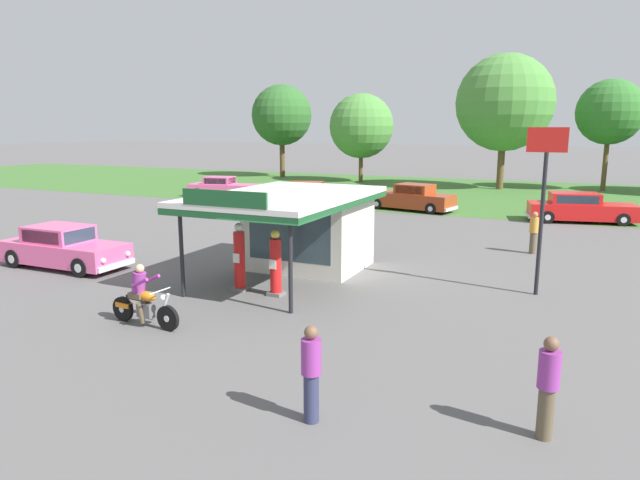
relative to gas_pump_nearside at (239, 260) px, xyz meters
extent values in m
plane|color=#5B5959|center=(1.64, -0.66, -0.96)|extent=(300.00, 300.00, 0.00)
cube|color=#3D6B2D|center=(1.64, 29.34, -0.95)|extent=(120.00, 24.00, 0.01)
cube|color=silver|center=(0.62, 3.55, 0.37)|extent=(3.76, 3.07, 2.65)
cube|color=#384C56|center=(0.62, 2.04, 0.42)|extent=(3.00, 0.05, 1.70)
cube|color=silver|center=(0.62, 1.84, 1.77)|extent=(4.46, 7.00, 0.16)
cube|color=#195128|center=(0.62, 1.84, 1.59)|extent=(4.46, 7.00, 0.18)
cube|color=#195128|center=(0.62, -1.63, 2.07)|extent=(2.63, 0.08, 0.44)
cylinder|color=black|center=(2.40, -1.26, 0.37)|extent=(0.12, 0.12, 2.65)
cylinder|color=black|center=(-1.15, -1.26, 0.37)|extent=(0.12, 0.12, 2.65)
cube|color=slate|center=(0.00, 0.00, -0.91)|extent=(0.44, 0.44, 0.10)
cylinder|color=red|center=(0.00, 0.00, 0.00)|extent=(0.34, 0.34, 1.72)
cube|color=white|center=(0.00, -0.18, 0.09)|extent=(0.22, 0.02, 0.28)
sphere|color=white|center=(0.00, 0.00, 1.00)|extent=(0.26, 0.26, 0.26)
cube|color=slate|center=(1.25, 0.00, -0.91)|extent=(0.44, 0.44, 0.10)
cylinder|color=red|center=(1.25, 0.00, -0.06)|extent=(0.34, 0.34, 1.60)
cube|color=white|center=(1.25, -0.18, 0.02)|extent=(0.22, 0.02, 0.28)
sphere|color=#EACC4C|center=(1.25, 0.00, 0.88)|extent=(0.26, 0.26, 0.26)
cylinder|color=black|center=(0.31, -3.72, -0.64)|extent=(0.65, 0.14, 0.64)
cylinder|color=silver|center=(0.31, -3.72, -0.64)|extent=(0.17, 0.13, 0.16)
cylinder|color=black|center=(-1.21, -3.62, -0.64)|extent=(0.65, 0.14, 0.64)
cylinder|color=silver|center=(-1.21, -3.62, -0.64)|extent=(0.17, 0.13, 0.16)
ellipsoid|color=orange|center=(-0.35, -3.67, -0.18)|extent=(0.57, 0.28, 0.24)
cube|color=#59595E|center=(-0.40, -3.67, -0.54)|extent=(0.45, 0.27, 0.36)
cube|color=black|center=(-0.70, -3.65, -0.24)|extent=(0.50, 0.29, 0.10)
cylinder|color=silver|center=(0.21, -3.71, -0.36)|extent=(0.37, 0.09, 0.71)
cylinder|color=silver|center=(0.09, -3.70, 0.02)|extent=(0.08, 0.70, 0.04)
sphere|color=silver|center=(0.19, -3.71, -0.14)|extent=(0.16, 0.16, 0.16)
cube|color=orange|center=(-1.16, -3.62, -0.52)|extent=(0.45, 0.21, 0.12)
cylinder|color=silver|center=(-0.79, -3.51, -0.68)|extent=(0.71, 0.13, 0.18)
cube|color=brown|center=(-0.63, -3.66, -0.18)|extent=(0.42, 0.37, 0.14)
cylinder|color=brown|center=(-0.42, -3.51, -0.58)|extent=(0.13, 0.24, 0.56)
cylinder|color=brown|center=(-0.44, -3.83, -0.58)|extent=(0.13, 0.24, 0.56)
cylinder|color=#8C338C|center=(-0.59, -3.66, 0.14)|extent=(0.43, 0.35, 0.60)
sphere|color=tan|center=(-0.53, -3.66, 0.51)|extent=(0.22, 0.22, 0.22)
cylinder|color=#8C338C|center=(-0.34, -3.47, 0.22)|extent=(0.54, 0.12, 0.31)
cylinder|color=#8C338C|center=(-0.36, -3.87, 0.22)|extent=(0.54, 0.12, 0.31)
cube|color=#E55993|center=(-7.24, -0.11, -0.41)|extent=(4.69, 1.80, 0.73)
cube|color=#E55993|center=(-7.47, -0.11, 0.24)|extent=(2.08, 1.57, 0.57)
cube|color=#283847|center=(-6.46, -0.10, 0.24)|extent=(0.05, 1.37, 0.45)
cube|color=#283847|center=(-7.47, 0.65, 0.24)|extent=(1.75, 0.04, 0.43)
cube|color=#283847|center=(-7.46, -0.87, 0.24)|extent=(1.75, 0.04, 0.43)
cube|color=silver|center=(-4.87, -0.09, -0.66)|extent=(0.13, 1.67, 0.18)
cube|color=silver|center=(-9.61, -0.13, -0.66)|extent=(0.13, 1.67, 0.18)
sphere|color=white|center=(-4.87, 0.48, -0.38)|extent=(0.18, 0.18, 0.18)
sphere|color=white|center=(-4.86, -0.65, -0.38)|extent=(0.18, 0.18, 0.18)
cylinder|color=black|center=(-5.66, 0.73, -0.63)|extent=(0.66, 0.21, 0.66)
cylinder|color=silver|center=(-5.66, 0.73, -0.63)|extent=(0.30, 0.22, 0.30)
cylinder|color=black|center=(-5.64, -0.92, -0.63)|extent=(0.66, 0.21, 0.66)
cylinder|color=silver|center=(-5.64, -0.92, -0.63)|extent=(0.30, 0.22, 0.30)
cylinder|color=black|center=(-8.84, 0.70, -0.63)|extent=(0.66, 0.21, 0.66)
cylinder|color=silver|center=(-8.84, 0.70, -0.63)|extent=(0.30, 0.22, 0.30)
cylinder|color=black|center=(-8.82, -0.94, -0.63)|extent=(0.66, 0.21, 0.66)
cylinder|color=silver|center=(-8.82, -0.94, -0.63)|extent=(0.30, 0.22, 0.30)
cube|color=#993819|center=(-0.02, 18.80, -0.36)|extent=(5.48, 2.82, 0.85)
cube|color=#993819|center=(0.27, 18.74, 0.35)|extent=(2.32, 1.96, 0.56)
cube|color=#283847|center=(-0.71, 18.94, 0.35)|extent=(0.32, 1.38, 0.45)
cube|color=#283847|center=(0.12, 17.98, 0.35)|extent=(1.71, 0.38, 0.42)
cube|color=#283847|center=(0.43, 19.50, 0.35)|extent=(1.71, 0.38, 0.42)
cube|color=silver|center=(-2.61, 19.33, -0.66)|extent=(0.46, 1.70, 0.18)
cube|color=silver|center=(2.57, 18.27, -0.66)|extent=(0.46, 1.70, 0.18)
sphere|color=white|center=(-2.73, 18.77, -0.31)|extent=(0.18, 0.18, 0.18)
sphere|color=white|center=(-2.50, 19.90, -0.31)|extent=(0.18, 0.18, 0.18)
cylinder|color=black|center=(-1.93, 18.33, -0.63)|extent=(0.69, 0.33, 0.66)
cylinder|color=silver|center=(-1.93, 18.33, -0.63)|extent=(0.34, 0.28, 0.30)
cylinder|color=black|center=(-1.59, 19.98, -0.63)|extent=(0.69, 0.33, 0.66)
cylinder|color=silver|center=(-1.59, 19.98, -0.63)|extent=(0.34, 0.28, 0.30)
cylinder|color=black|center=(1.55, 17.62, -0.63)|extent=(0.69, 0.33, 0.66)
cylinder|color=silver|center=(1.55, 17.62, -0.63)|extent=(0.34, 0.28, 0.30)
cylinder|color=black|center=(1.89, 19.27, -0.63)|extent=(0.69, 0.33, 0.66)
cylinder|color=silver|center=(1.89, 19.27, -0.63)|extent=(0.34, 0.28, 0.30)
cube|color=red|center=(9.37, 18.30, -0.38)|extent=(5.54, 2.94, 0.80)
cube|color=red|center=(8.98, 18.23, 0.30)|extent=(2.67, 2.14, 0.55)
cube|color=#283847|center=(10.12, 18.46, 0.30)|extent=(0.34, 1.49, 0.44)
cube|color=#283847|center=(8.81, 19.05, 0.30)|extent=(1.99, 0.43, 0.42)
cube|color=#283847|center=(9.14, 17.40, 0.30)|extent=(1.99, 0.43, 0.42)
cube|color=silver|center=(11.98, 18.83, -0.66)|extent=(0.48, 1.83, 0.18)
cube|color=silver|center=(6.76, 17.78, -0.66)|extent=(0.48, 1.83, 0.18)
sphere|color=white|center=(11.87, 19.44, -0.34)|extent=(0.18, 0.18, 0.18)
cylinder|color=black|center=(10.95, 19.55, -0.63)|extent=(0.69, 0.33, 0.66)
cylinder|color=silver|center=(10.95, 19.55, -0.63)|extent=(0.33, 0.27, 0.30)
cylinder|color=black|center=(11.30, 17.77, -0.63)|extent=(0.69, 0.33, 0.66)
cylinder|color=silver|center=(11.30, 17.77, -0.63)|extent=(0.33, 0.27, 0.30)
cylinder|color=black|center=(7.44, 18.84, -0.63)|extent=(0.69, 0.33, 0.66)
cylinder|color=silver|center=(7.44, 18.84, -0.63)|extent=(0.33, 0.27, 0.30)
cylinder|color=black|center=(7.80, 17.06, -0.63)|extent=(0.69, 0.33, 0.66)
cylinder|color=silver|center=(7.80, 17.06, -0.63)|extent=(0.33, 0.27, 0.30)
cube|color=#993819|center=(-6.44, 18.07, -0.38)|extent=(5.22, 2.79, 0.79)
cube|color=#993819|center=(-6.62, 18.03, 0.28)|extent=(2.39, 1.98, 0.53)
cube|color=#283847|center=(-5.61, 18.25, 0.28)|extent=(0.33, 1.37, 0.43)
cube|color=#283847|center=(-6.78, 18.78, 0.28)|extent=(1.75, 0.41, 0.40)
cube|color=#283847|center=(-6.46, 17.28, 0.28)|extent=(1.75, 0.41, 0.40)
cube|color=silver|center=(-3.99, 18.60, -0.66)|extent=(0.48, 1.68, 0.18)
cube|color=silver|center=(-8.89, 17.54, -0.66)|extent=(0.48, 1.68, 0.18)
sphere|color=white|center=(-4.11, 19.16, -0.34)|extent=(0.18, 0.18, 0.18)
sphere|color=white|center=(-3.86, 18.05, -0.34)|extent=(0.18, 0.18, 0.18)
cylinder|color=black|center=(-4.97, 19.24, -0.63)|extent=(0.69, 0.34, 0.66)
cylinder|color=silver|center=(-4.97, 19.24, -0.63)|extent=(0.34, 0.28, 0.30)
cylinder|color=black|center=(-4.62, 17.61, -0.63)|extent=(0.69, 0.34, 0.66)
cylinder|color=silver|center=(-4.62, 17.61, -0.63)|extent=(0.34, 0.28, 0.30)
cylinder|color=black|center=(-8.26, 18.52, -0.63)|extent=(0.69, 0.34, 0.66)
cylinder|color=silver|center=(-8.26, 18.52, -0.63)|extent=(0.34, 0.28, 0.30)
cylinder|color=black|center=(-7.91, 16.90, -0.63)|extent=(0.69, 0.34, 0.66)
cylinder|color=silver|center=(-7.91, 16.90, -0.63)|extent=(0.34, 0.28, 0.30)
cube|color=#E55993|center=(-13.97, 19.81, -0.41)|extent=(5.32, 2.66, 0.73)
cube|color=#E55993|center=(-14.36, 19.74, 0.21)|extent=(2.21, 1.88, 0.52)
cube|color=#283847|center=(-13.42, 19.91, 0.21)|extent=(0.29, 1.36, 0.42)
cube|color=#283847|center=(-14.50, 20.48, 0.21)|extent=(1.64, 0.33, 0.39)
cube|color=#283847|center=(-14.22, 18.99, 0.21)|extent=(1.64, 0.33, 0.39)
cube|color=silver|center=(-11.45, 20.28, -0.66)|extent=(0.43, 1.67, 0.18)
cube|color=silver|center=(-16.50, 19.34, -0.66)|extent=(0.43, 1.67, 0.18)
sphere|color=white|center=(-11.54, 20.84, -0.38)|extent=(0.18, 0.18, 0.18)
sphere|color=white|center=(-11.33, 19.73, -0.38)|extent=(0.18, 0.18, 0.18)
cylinder|color=black|center=(-12.42, 20.93, -0.63)|extent=(0.69, 0.32, 0.66)
cylinder|color=silver|center=(-12.42, 20.93, -0.63)|extent=(0.33, 0.27, 0.30)
cylinder|color=black|center=(-12.12, 19.32, -0.63)|extent=(0.69, 0.32, 0.66)
cylinder|color=silver|center=(-12.12, 19.32, -0.63)|extent=(0.33, 0.27, 0.30)
cylinder|color=black|center=(-15.82, 20.30, -0.63)|extent=(0.69, 0.32, 0.66)
cylinder|color=silver|center=(-15.82, 20.30, -0.63)|extent=(0.33, 0.27, 0.30)
cylinder|color=black|center=(-15.52, 18.69, -0.63)|extent=(0.69, 0.32, 0.66)
cylinder|color=silver|center=(-15.52, 18.69, -0.63)|extent=(0.33, 0.27, 0.30)
cylinder|color=#2D3351|center=(5.36, -6.17, -0.53)|extent=(0.26, 0.26, 0.86)
cylinder|color=#8C338C|center=(5.36, -6.17, 0.20)|extent=(0.34, 0.34, 0.61)
sphere|color=brown|center=(5.36, -6.17, 0.62)|extent=(0.23, 0.23, 0.23)
cylinder|color=brown|center=(8.97, -5.09, -0.53)|extent=(0.26, 0.26, 0.86)
cylinder|color=#8C338C|center=(8.97, -5.09, 0.21)|extent=(0.34, 0.34, 0.61)
sphere|color=brown|center=(8.97, -5.09, 0.64)|extent=(0.23, 0.23, 0.23)
cylinder|color=brown|center=(7.68, 9.20, -0.54)|extent=(0.26, 0.26, 0.84)
cylinder|color=gold|center=(7.68, 9.20, 0.18)|extent=(0.34, 0.34, 0.60)
sphere|color=#9E704C|center=(7.68, 9.20, 0.59)|extent=(0.23, 0.23, 0.23)
cylinder|color=brown|center=(3.29, 33.37, 1.02)|extent=(0.55, 0.55, 3.96)
sphere|color=#4C893D|center=(3.29, 33.37, 5.83)|extent=(7.56, 7.56, 7.56)
sphere|color=#4C893D|center=(3.20, 34.16, 5.08)|extent=(4.18, 4.18, 4.18)
cylinder|color=brown|center=(-18.19, 36.29, 0.97)|extent=(0.51, 0.51, 3.87)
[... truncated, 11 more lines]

